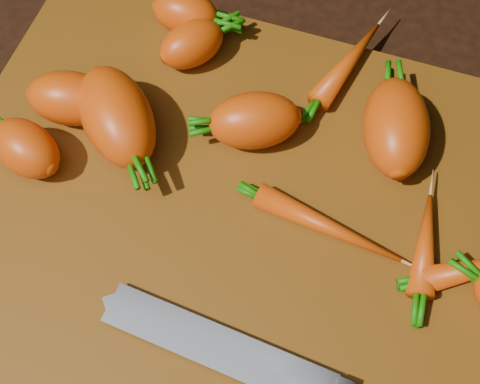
% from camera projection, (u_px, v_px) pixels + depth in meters
% --- Properties ---
extents(ground, '(2.00, 2.00, 0.01)m').
position_uv_depth(ground, '(236.00, 221.00, 0.56)').
color(ground, black).
extents(cutting_board, '(0.50, 0.40, 0.01)m').
position_uv_depth(cutting_board, '(236.00, 215.00, 0.55)').
color(cutting_board, brown).
rests_on(cutting_board, ground).
extents(carrot_0, '(0.08, 0.06, 0.05)m').
position_uv_depth(carrot_0, '(70.00, 98.00, 0.57)').
color(carrot_0, '#E14503').
rests_on(carrot_0, cutting_board).
extents(carrot_1, '(0.08, 0.06, 0.04)m').
position_uv_depth(carrot_1, '(26.00, 148.00, 0.55)').
color(carrot_1, '#E14503').
rests_on(carrot_1, cutting_board).
extents(carrot_2, '(0.11, 0.11, 0.06)m').
position_uv_depth(carrot_2, '(117.00, 116.00, 0.56)').
color(carrot_2, '#E14503').
rests_on(carrot_2, cutting_board).
extents(carrot_3, '(0.08, 0.10, 0.05)m').
position_uv_depth(carrot_3, '(396.00, 127.00, 0.55)').
color(carrot_3, '#E14503').
rests_on(carrot_3, cutting_board).
extents(carrot_4, '(0.09, 0.08, 0.05)m').
position_uv_depth(carrot_4, '(254.00, 120.00, 0.56)').
color(carrot_4, '#E14503').
rests_on(carrot_4, cutting_board).
extents(carrot_5, '(0.06, 0.04, 0.04)m').
position_uv_depth(carrot_5, '(185.00, 13.00, 0.62)').
color(carrot_5, '#E14503').
rests_on(carrot_5, cutting_board).
extents(carrot_7, '(0.05, 0.11, 0.02)m').
position_uv_depth(carrot_7, '(349.00, 62.00, 0.60)').
color(carrot_7, '#E14503').
rests_on(carrot_7, cutting_board).
extents(carrot_8, '(0.13, 0.04, 0.02)m').
position_uv_depth(carrot_8, '(328.00, 227.00, 0.53)').
color(carrot_8, '#E14503').
rests_on(carrot_8, cutting_board).
extents(carrot_9, '(0.03, 0.09, 0.02)m').
position_uv_depth(carrot_9, '(425.00, 244.00, 0.52)').
color(carrot_9, '#E14503').
rests_on(carrot_9, cutting_board).
extents(carrot_10, '(0.07, 0.07, 0.04)m').
position_uv_depth(carrot_10, '(192.00, 44.00, 0.60)').
color(carrot_10, '#E14503').
rests_on(carrot_10, cutting_board).
extents(knife, '(0.29, 0.05, 0.02)m').
position_uv_depth(knife, '(240.00, 357.00, 0.49)').
color(knife, gray).
rests_on(knife, cutting_board).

